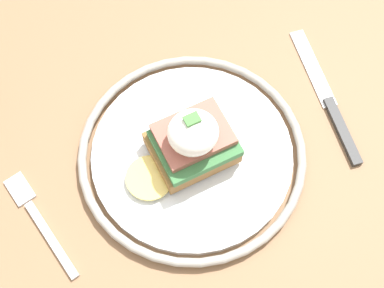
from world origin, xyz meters
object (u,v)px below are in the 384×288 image
plate (192,154)px  knife (330,105)px  sandwich (192,142)px  fork (38,218)px

plate → knife: (0.18, -0.01, -0.01)m
plate → sandwich: 0.04m
sandwich → fork: (-0.18, 0.01, -0.04)m
fork → sandwich: bearing=-3.2°
knife → fork: bearing=176.3°
fork → knife: (0.36, -0.02, 0.00)m
sandwich → knife: sandwich is taller
plate → fork: plate is taller
plate → knife: size_ratio=1.34×
fork → knife: 0.36m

